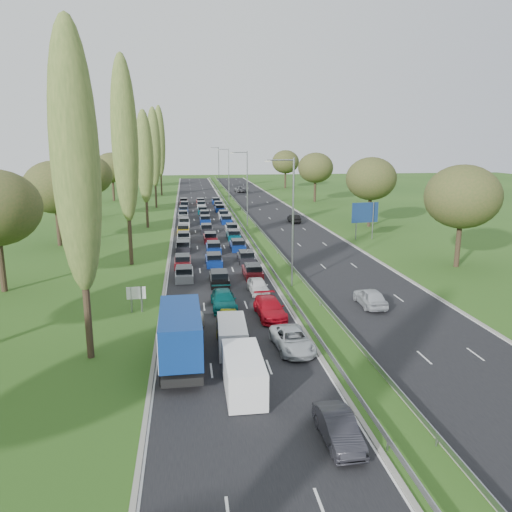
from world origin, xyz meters
TOP-DOWN VIEW (x-y plane):
  - ground at (4.50, 80.00)m, footprint 260.00×260.00m
  - near_carriageway at (-2.25, 82.50)m, footprint 10.50×215.00m
  - far_carriageway at (11.25, 82.50)m, footprint 10.50×215.00m
  - central_reservation at (4.50, 82.50)m, footprint 2.36×215.00m
  - lamp_columns at (4.50, 78.00)m, footprint 0.18×140.18m
  - poplar_row at (-11.50, 68.17)m, footprint 2.80×127.80m
  - woodland_left at (-22.00, 62.63)m, footprint 8.00×166.00m
  - woodland_right at (24.00, 66.67)m, footprint 8.00×153.00m
  - traffic_queue_fill at (-2.25, 77.36)m, footprint 9.07×68.76m
  - near_car_2 at (-5.55, 31.62)m, footprint 2.88×5.54m
  - near_car_7 at (-2.41, 37.39)m, footprint 2.04×4.87m
  - near_car_8 at (-2.46, 32.27)m, footprint 2.01×4.28m
  - near_car_9 at (1.36, 17.92)m, footprint 1.50×4.10m
  - near_car_10 at (1.46, 28.43)m, footprint 2.54×4.95m
  - near_car_11 at (1.02, 34.82)m, footprint 2.24×5.07m
  - near_car_12 at (1.00, 41.14)m, footprint 1.81×4.05m
  - far_car_0 at (9.73, 36.28)m, footprint 1.86×4.52m
  - far_car_1 at (12.80, 80.55)m, footprint 1.55×4.26m
  - far_car_2 at (9.28, 134.57)m, footprint 2.91×5.63m
  - blue_lorry at (-5.76, 27.45)m, footprint 2.40×8.65m
  - white_van_front at (-2.38, 23.49)m, footprint 2.02×5.16m
  - white_van_rear at (-2.48, 29.23)m, footprint 1.81×4.62m
  - info_sign at (-9.40, 37.45)m, footprint 1.50×0.17m
  - direction_sign at (19.40, 64.58)m, footprint 3.97×0.67m

SIDE VIEW (x-z plane):
  - ground at x=4.50m, z-range 0.00..0.00m
  - near_carriageway at x=-2.25m, z-range -0.02..0.02m
  - far_carriageway at x=11.25m, z-range -0.02..0.02m
  - traffic_queue_fill at x=-2.25m, z-range 0.04..0.84m
  - central_reservation at x=4.50m, z-range 0.39..0.71m
  - near_car_10 at x=1.46m, z-range 0.02..1.36m
  - near_car_9 at x=1.36m, z-range 0.02..1.36m
  - near_car_12 at x=1.00m, z-range 0.02..1.37m
  - far_car_1 at x=12.80m, z-range 0.02..1.42m
  - near_car_7 at x=-2.41m, z-range 0.02..1.42m
  - near_car_8 at x=-2.46m, z-range 0.02..1.44m
  - near_car_11 at x=1.02m, z-range 0.02..1.47m
  - near_car_2 at x=-5.55m, z-range 0.02..1.51m
  - far_car_2 at x=9.28m, z-range 0.02..1.54m
  - far_car_0 at x=9.73m, z-range 0.02..1.55m
  - white_van_rear at x=-2.48m, z-range 0.03..1.88m
  - white_van_front at x=-2.38m, z-range 0.03..2.10m
  - info_sign at x=-9.40m, z-range 0.32..2.42m
  - blue_lorry at x=-5.76m, z-range 0.08..3.73m
  - direction_sign at x=19.40m, z-range 0.97..6.17m
  - lamp_columns at x=4.50m, z-range 0.00..12.00m
  - woodland_right at x=24.00m, z-range 2.13..13.23m
  - woodland_left at x=-22.00m, z-range 2.13..13.23m
  - poplar_row at x=-11.50m, z-range 1.17..23.61m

